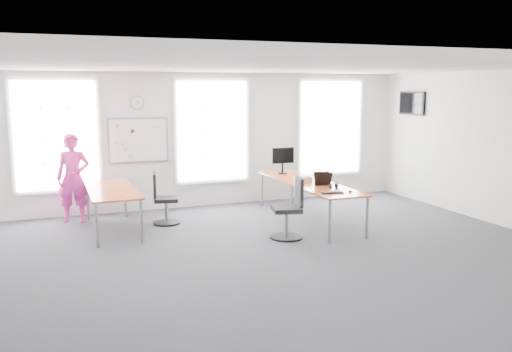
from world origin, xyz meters
name	(u,v)px	position (x,y,z in m)	size (l,w,h in m)	color
floor	(266,256)	(0.00, 0.00, 0.00)	(10.00, 10.00, 0.00)	#2D2D33
ceiling	(267,65)	(0.00, 0.00, 3.00)	(10.00, 10.00, 0.00)	white
wall_back	(199,140)	(0.00, 4.00, 1.50)	(10.00, 10.00, 0.00)	white
wall_front	(439,222)	(0.00, -4.00, 1.50)	(10.00, 10.00, 0.00)	white
wall_right	(512,150)	(5.00, 0.00, 1.50)	(10.00, 10.00, 0.00)	white
window_left	(56,136)	(-3.00, 3.97, 1.70)	(1.60, 0.06, 2.20)	white
window_mid	(212,131)	(0.30, 3.97, 1.70)	(1.60, 0.06, 2.20)	white
window_right	(330,128)	(3.30, 3.97, 1.70)	(1.60, 0.06, 2.20)	white
desk_right	(309,184)	(1.68, 1.86, 0.74)	(0.87, 3.27, 0.80)	#CD4F18
desk_left	(112,193)	(-2.10, 2.52, 0.72)	(0.87, 2.17, 0.79)	#CD4F18
chair_right	(290,212)	(0.79, 0.83, 0.48)	(0.60, 0.60, 1.10)	black
chair_left	(163,202)	(-1.12, 2.67, 0.45)	(0.55, 0.55, 1.02)	black
person	(73,178)	(-2.74, 3.49, 0.89)	(0.65, 0.43, 1.78)	#E32E9E
whiteboard	(138,140)	(-1.35, 3.97, 1.55)	(1.20, 0.03, 0.90)	white
wall_clock	(137,103)	(-1.35, 3.97, 2.35)	(0.30, 0.30, 0.04)	gray
tv	(412,103)	(4.95, 3.00, 2.30)	(0.06, 0.90, 0.55)	black
keyboard	(332,193)	(1.54, 0.67, 0.81)	(0.41, 0.15, 0.02)	black
mouse	(350,192)	(1.87, 0.59, 0.82)	(0.06, 0.10, 0.04)	black
lens_cap	(337,189)	(1.83, 0.98, 0.80)	(0.07, 0.07, 0.01)	black
headphones	(333,186)	(1.80, 1.08, 0.84)	(0.16, 0.09, 0.09)	black
laptop_sleeve	(323,179)	(1.75, 1.41, 0.93)	(0.33, 0.18, 0.27)	black
paper_stack	(303,179)	(1.57, 1.92, 0.85)	(0.32, 0.24, 0.11)	beige
monitor	(283,158)	(1.62, 3.02, 1.14)	(0.52, 0.21, 0.57)	black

